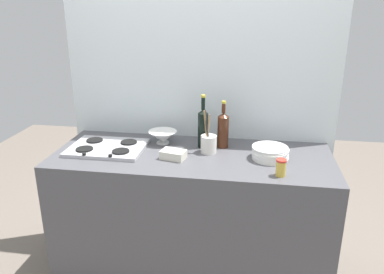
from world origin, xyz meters
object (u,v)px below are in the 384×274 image
at_px(butter_dish, 173,154).
at_px(utensil_crock, 208,143).
at_px(stovetop_hob, 107,148).
at_px(mixing_bowl, 163,137).
at_px(wine_bottle_leftmost, 223,129).
at_px(condiment_jar_front, 281,168).
at_px(plate_stack, 270,153).
at_px(wine_bottle_mid_left, 203,127).

bearing_deg(butter_dish, utensil_crock, 33.50).
bearing_deg(stovetop_hob, mixing_bowl, 27.36).
relative_size(wine_bottle_leftmost, condiment_jar_front, 3.20).
height_order(plate_stack, utensil_crock, utensil_crock).
height_order(wine_bottle_leftmost, condiment_jar_front, wine_bottle_leftmost).
relative_size(stovetop_hob, wine_bottle_mid_left, 1.36).
bearing_deg(wine_bottle_leftmost, plate_stack, -27.83).
relative_size(wine_bottle_leftmost, mixing_bowl, 1.63).
xyz_separation_m(plate_stack, butter_dish, (-0.60, -0.09, -0.01)).
bearing_deg(butter_dish, wine_bottle_mid_left, 55.77).
xyz_separation_m(stovetop_hob, butter_dish, (0.47, -0.08, 0.01)).
relative_size(wine_bottle_leftmost, utensil_crock, 1.12).
bearing_deg(mixing_bowl, butter_dish, -63.64).
bearing_deg(plate_stack, condiment_jar_front, -78.27).
bearing_deg(stovetop_hob, plate_stack, 0.36).
distance_m(utensil_crock, condiment_jar_front, 0.53).
xyz_separation_m(stovetop_hob, utensil_crock, (0.67, 0.06, 0.05)).
bearing_deg(condiment_jar_front, wine_bottle_mid_left, 142.10).
height_order(wine_bottle_mid_left, condiment_jar_front, wine_bottle_mid_left).
height_order(stovetop_hob, wine_bottle_leftmost, wine_bottle_leftmost).
xyz_separation_m(stovetop_hob, condiment_jar_front, (1.12, -0.23, 0.04)).
xyz_separation_m(stovetop_hob, plate_stack, (1.07, 0.01, 0.03)).
bearing_deg(wine_bottle_leftmost, stovetop_hob, -167.27).
distance_m(wine_bottle_mid_left, condiment_jar_front, 0.63).
bearing_deg(stovetop_hob, wine_bottle_leftmost, 12.73).
xyz_separation_m(plate_stack, wine_bottle_leftmost, (-0.31, 0.16, 0.09)).
xyz_separation_m(wine_bottle_mid_left, mixing_bowl, (-0.28, 0.02, -0.09)).
relative_size(plate_stack, mixing_bowl, 1.18).
distance_m(wine_bottle_leftmost, wine_bottle_mid_left, 0.14).
bearing_deg(condiment_jar_front, stovetop_hob, 168.18).
height_order(mixing_bowl, butter_dish, mixing_bowl).
relative_size(plate_stack, condiment_jar_front, 2.31).
bearing_deg(plate_stack, utensil_crock, 172.76).
relative_size(butter_dish, condiment_jar_front, 1.50).
height_order(plate_stack, butter_dish, plate_stack).
height_order(plate_stack, condiment_jar_front, condiment_jar_front).
bearing_deg(wine_bottle_leftmost, mixing_bowl, 179.35).
bearing_deg(wine_bottle_mid_left, plate_stack, -18.00).
bearing_deg(wine_bottle_mid_left, stovetop_hob, -166.37).
bearing_deg(plate_stack, stovetop_hob, -179.64).
bearing_deg(mixing_bowl, wine_bottle_mid_left, -4.96).
relative_size(plate_stack, wine_bottle_mid_left, 0.64).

